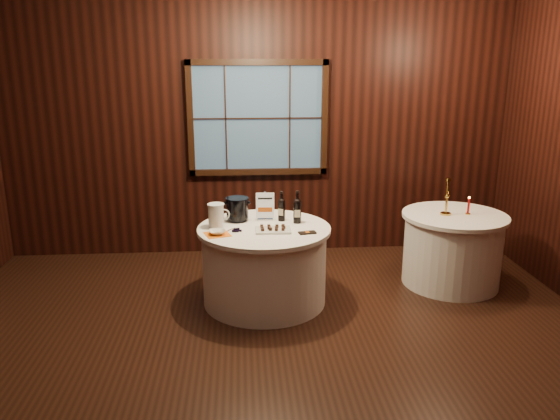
{
  "coord_description": "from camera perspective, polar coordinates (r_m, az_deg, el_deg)",
  "views": [
    {
      "loc": [
        -0.21,
        -3.98,
        2.34
      ],
      "look_at": [
        0.15,
        0.9,
        0.97
      ],
      "focal_mm": 35.0,
      "sensor_mm": 36.0,
      "label": 1
    }
  ],
  "objects": [
    {
      "name": "ground",
      "position": [
        4.63,
        -1.02,
        -14.71
      ],
      "size": [
        6.0,
        6.0,
        0.0
      ],
      "primitive_type": "plane",
      "color": "black",
      "rests_on": "ground"
    },
    {
      "name": "cracker_bowl",
      "position": [
        5.04,
        -6.58,
        -2.32
      ],
      "size": [
        0.16,
        0.16,
        0.04
      ],
      "primitive_type": "imported",
      "rotation": [
        0.0,
        0.0,
        0.05
      ],
      "color": "silver",
      "rests_on": "orange_napkin"
    },
    {
      "name": "ice_bucket",
      "position": [
        5.41,
        -4.48,
        0.14
      ],
      "size": [
        0.23,
        0.23,
        0.24
      ],
      "color": "black",
      "rests_on": "main_table"
    },
    {
      "name": "side_table",
      "position": [
        6.05,
        17.53,
        -3.9
      ],
      "size": [
        1.08,
        1.08,
        0.77
      ],
      "color": "white",
      "rests_on": "ground"
    },
    {
      "name": "chocolate_plate",
      "position": [
        5.11,
        -0.73,
        -2.01
      ],
      "size": [
        0.33,
        0.22,
        0.05
      ],
      "rotation": [
        0.0,
        0.0,
        -0.0
      ],
      "color": "silver",
      "rests_on": "main_table"
    },
    {
      "name": "back_wall",
      "position": [
        6.52,
        -2.33,
        8.66
      ],
      "size": [
        6.0,
        0.1,
        3.0
      ],
      "color": "black",
      "rests_on": "ground"
    },
    {
      "name": "brass_candlestick",
      "position": [
        5.86,
        17.02,
        0.85
      ],
      "size": [
        0.11,
        0.11,
        0.39
      ],
      "color": "gold",
      "rests_on": "side_table"
    },
    {
      "name": "port_bottle_right",
      "position": [
        5.33,
        1.81,
        0.1
      ],
      "size": [
        0.08,
        0.08,
        0.32
      ],
      "rotation": [
        0.0,
        0.0,
        -0.08
      ],
      "color": "black",
      "rests_on": "main_table"
    },
    {
      "name": "main_table",
      "position": [
        5.36,
        -1.65,
        -5.7
      ],
      "size": [
        1.28,
        1.28,
        0.77
      ],
      "color": "white",
      "rests_on": "ground"
    },
    {
      "name": "chocolate_box",
      "position": [
        5.05,
        2.87,
        -2.38
      ],
      "size": [
        0.17,
        0.11,
        0.01
      ],
      "primitive_type": "cube",
      "rotation": [
        0.0,
        0.0,
        0.19
      ],
      "color": "black",
      "rests_on": "main_table"
    },
    {
      "name": "glass_pitcher",
      "position": [
        5.23,
        -6.67,
        -0.56
      ],
      "size": [
        0.21,
        0.16,
        0.23
      ],
      "rotation": [
        0.0,
        0.0,
        0.1
      ],
      "color": "silver",
      "rests_on": "main_table"
    },
    {
      "name": "orange_napkin",
      "position": [
        5.05,
        -6.57,
        -2.54
      ],
      "size": [
        0.27,
        0.27,
        0.0
      ],
      "primitive_type": "cube",
      "rotation": [
        0.0,
        0.0,
        0.32
      ],
      "color": "orange",
      "rests_on": "main_table"
    },
    {
      "name": "sign_stand",
      "position": [
        5.43,
        -1.56,
        -0.05
      ],
      "size": [
        0.18,
        0.09,
        0.29
      ],
      "rotation": [
        0.0,
        0.0,
        -0.05
      ],
      "color": "silver",
      "rests_on": "main_table"
    },
    {
      "name": "port_bottle_left",
      "position": [
        5.4,
        0.16,
        0.21
      ],
      "size": [
        0.07,
        0.08,
        0.3
      ],
      "rotation": [
        0.0,
        0.0,
        -0.36
      ],
      "color": "black",
      "rests_on": "main_table"
    },
    {
      "name": "red_candle",
      "position": [
        5.95,
        19.08,
        0.27
      ],
      "size": [
        0.05,
        0.05,
        0.19
      ],
      "color": "gold",
      "rests_on": "side_table"
    },
    {
      "name": "grape_bunch",
      "position": [
        5.1,
        -4.57,
        -2.09
      ],
      "size": [
        0.15,
        0.06,
        0.04
      ],
      "rotation": [
        0.0,
        0.0,
        -0.09
      ],
      "color": "black",
      "rests_on": "main_table"
    }
  ]
}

